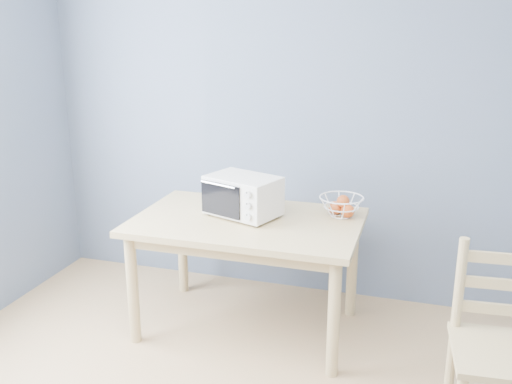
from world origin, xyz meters
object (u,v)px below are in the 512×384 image
(dining_table, at_px, (247,234))
(toaster_oven, at_px, (241,195))
(dining_chair, at_px, (502,353))
(fruit_basket, at_px, (342,206))

(dining_table, xyz_separation_m, toaster_oven, (-0.06, 0.06, 0.24))
(dining_table, height_order, dining_chair, dining_chair)
(dining_table, xyz_separation_m, dining_chair, (1.44, -0.68, -0.17))
(toaster_oven, distance_m, fruit_basket, 0.64)
(dining_table, height_order, toaster_oven, toaster_oven)
(fruit_basket, xyz_separation_m, dining_chair, (0.89, -0.90, -0.35))
(dining_table, xyz_separation_m, fruit_basket, (0.55, 0.22, 0.17))
(dining_table, height_order, fruit_basket, fruit_basket)
(dining_table, distance_m, dining_chair, 1.60)
(fruit_basket, bearing_deg, toaster_oven, -164.64)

